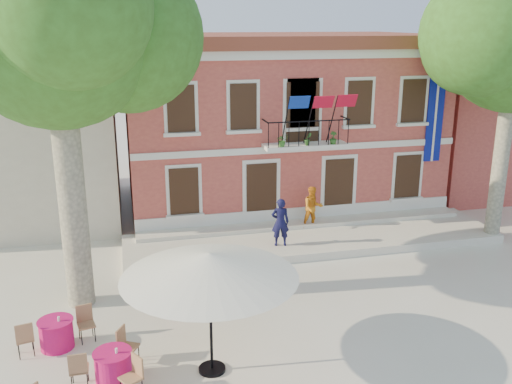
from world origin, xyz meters
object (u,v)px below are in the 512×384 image
at_px(cafe_table_0, 56,333).
at_px(cafe_table_1, 113,365).
at_px(plane_tree_west, 55,29).
at_px(cafe_table_3, 182,286).
at_px(patio_umbrella, 209,266).
at_px(pedestrian_navy, 280,222).
at_px(pedestrian_orange, 313,208).

xyz_separation_m(cafe_table_0, cafe_table_1, (1.41, -1.82, 0.01)).
bearing_deg(cafe_table_0, plane_tree_west, 78.59).
bearing_deg(cafe_table_3, patio_umbrella, -85.60).
xyz_separation_m(pedestrian_navy, cafe_table_3, (-3.84, -2.77, -0.75)).
bearing_deg(cafe_table_3, pedestrian_navy, 35.82).
xyz_separation_m(patio_umbrella, cafe_table_1, (-2.28, 0.10, -2.30)).
bearing_deg(plane_tree_west, cafe_table_0, -101.41).
bearing_deg(pedestrian_orange, plane_tree_west, -155.18).
bearing_deg(cafe_table_1, cafe_table_3, 61.88).
relative_size(patio_umbrella, cafe_table_1, 2.18).
relative_size(pedestrian_orange, cafe_table_0, 0.85).
xyz_separation_m(pedestrian_orange, cafe_table_0, (-8.94, -6.09, -0.71)).
height_order(patio_umbrella, pedestrian_navy, patio_umbrella).
bearing_deg(cafe_table_1, plane_tree_west, 102.55).
bearing_deg(pedestrian_navy, cafe_table_0, 42.09).
bearing_deg(cafe_table_0, pedestrian_orange, 34.27).
height_order(patio_umbrella, pedestrian_orange, patio_umbrella).
height_order(pedestrian_navy, cafe_table_0, pedestrian_navy).
bearing_deg(plane_tree_west, pedestrian_orange, 23.76).
xyz_separation_m(plane_tree_west, patio_umbrella, (3.21, -4.29, -5.10)).
height_order(plane_tree_west, patio_umbrella, plane_tree_west).
distance_m(cafe_table_1, cafe_table_3, 4.21).
bearing_deg(plane_tree_west, cafe_table_3, -9.17).
distance_m(patio_umbrella, cafe_table_1, 3.24).
height_order(plane_tree_west, cafe_table_1, plane_tree_west).
relative_size(patio_umbrella, pedestrian_navy, 2.33).
xyz_separation_m(patio_umbrella, cafe_table_3, (-0.29, 3.82, -2.30)).
distance_m(patio_umbrella, cafe_table_3, 4.46).
height_order(pedestrian_orange, cafe_table_1, pedestrian_orange).
bearing_deg(cafe_table_1, pedestrian_navy, 48.08).
bearing_deg(pedestrian_orange, cafe_table_1, -132.53).
xyz_separation_m(patio_umbrella, pedestrian_orange, (5.25, 8.01, -1.60)).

